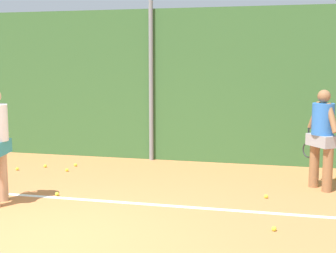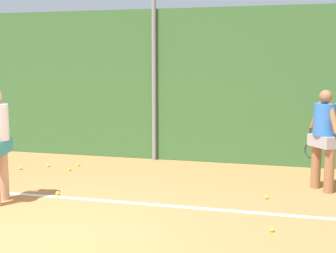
{
  "view_description": "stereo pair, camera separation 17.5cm",
  "coord_description": "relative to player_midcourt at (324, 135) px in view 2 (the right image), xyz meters",
  "views": [
    {
      "loc": [
        2.85,
        -5.21,
        2.27
      ],
      "look_at": [
        1.06,
        2.32,
        1.19
      ],
      "focal_mm": 50.38,
      "sensor_mm": 36.0,
      "label": 1
    },
    {
      "loc": [
        3.03,
        -5.16,
        2.27
      ],
      "look_at": [
        1.06,
        2.32,
        1.19
      ],
      "focal_mm": 50.38,
      "sensor_mm": 36.0,
      "label": 2
    }
  ],
  "objects": [
    {
      "name": "tennis_ball_6",
      "position": [
        -0.91,
        -0.8,
        -0.96
      ],
      "size": [
        0.07,
        0.07,
        0.07
      ],
      "primitive_type": "sphere",
      "color": "#CCDB33",
      "rests_on": "ground_plane"
    },
    {
      "name": "tennis_ball_0",
      "position": [
        -5.61,
        0.43,
        -0.96
      ],
      "size": [
        0.07,
        0.07,
        0.07
      ],
      "primitive_type": "sphere",
      "color": "#CCDB33",
      "rests_on": "ground_plane"
    },
    {
      "name": "player_midcourt",
      "position": [
        0.0,
        0.0,
        0.0
      ],
      "size": [
        0.59,
        0.65,
        1.78
      ],
      "rotation": [
        0.0,
        0.0,
        2.2
      ],
      "color": "#8C603D",
      "rests_on": "ground_plane"
    },
    {
      "name": "tennis_ball_3",
      "position": [
        -0.76,
        -2.34,
        -0.96
      ],
      "size": [
        0.07,
        0.07,
        0.07
      ],
      "primitive_type": "sphere",
      "color": "#CCDB33",
      "rests_on": "ground_plane"
    },
    {
      "name": "ground_plane",
      "position": [
        -3.6,
        -1.83,
        -0.99
      ],
      "size": [
        26.43,
        26.43,
        0.0
      ],
      "primitive_type": "plane",
      "color": "#C67542"
    },
    {
      "name": "tennis_ball_7",
      "position": [
        -5.01,
        0.68,
        -0.96
      ],
      "size": [
        0.07,
        0.07,
        0.07
      ],
      "primitive_type": "sphere",
      "color": "#CCDB33",
      "rests_on": "ground_plane"
    },
    {
      "name": "fence_post_center",
      "position": [
        -3.6,
        1.73,
        0.84
      ],
      "size": [
        0.1,
        0.1,
        3.67
      ],
      "primitive_type": "cylinder",
      "color": "gray",
      "rests_on": "ground_plane"
    },
    {
      "name": "tennis_ball_1",
      "position": [
        -6.04,
        0.05,
        -0.96
      ],
      "size": [
        0.07,
        0.07,
        0.07
      ],
      "primitive_type": "sphere",
      "color": "#CCDB33",
      "rests_on": "ground_plane"
    },
    {
      "name": "hedge_fence_backdrop",
      "position": [
        -3.6,
        1.9,
        0.72
      ],
      "size": [
        17.18,
        0.25,
        3.43
      ],
      "primitive_type": "cube",
      "color": "#386633",
      "rests_on": "ground_plane"
    },
    {
      "name": "tennis_ball_5",
      "position": [
        -4.99,
        0.2,
        -0.96
      ],
      "size": [
        0.07,
        0.07,
        0.07
      ],
      "primitive_type": "sphere",
      "color": "#CCDB33",
      "rests_on": "ground_plane"
    },
    {
      "name": "tennis_ball_8",
      "position": [
        -4.37,
        -1.48,
        -0.96
      ],
      "size": [
        0.07,
        0.07,
        0.07
      ],
      "primitive_type": "sphere",
      "color": "#CCDB33",
      "rests_on": "ground_plane"
    },
    {
      "name": "court_baseline_paint",
      "position": [
        -3.6,
        -1.59,
        -0.99
      ],
      "size": [
        12.56,
        0.1,
        0.01
      ],
      "primitive_type": "cube",
      "color": "white",
      "rests_on": "ground_plane"
    }
  ]
}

